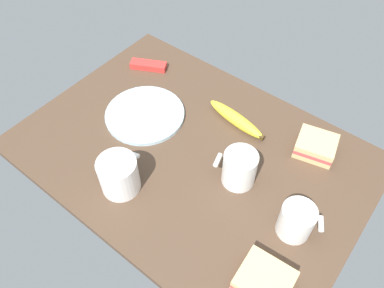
{
  "coord_description": "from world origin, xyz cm",
  "views": [
    {
      "loc": [
        38.6,
        -49.13,
        81.7
      ],
      "look_at": [
        0.0,
        0.0,
        5.0
      ],
      "focal_mm": 35.58,
      "sensor_mm": 36.0,
      "label": 1
    }
  ],
  "objects_px": {
    "coffee_mug_milky": "(119,175)",
    "banana": "(236,119)",
    "coffee_mug_spare": "(239,168)",
    "snack_bar": "(149,65)",
    "coffee_mug_black": "(296,220)",
    "sandwich_side": "(316,146)",
    "plate_of_food": "(145,114)",
    "sandwich_main": "(264,281)"
  },
  "relations": [
    {
      "from": "coffee_mug_black",
      "to": "coffee_mug_milky",
      "type": "relative_size",
      "value": 0.81
    },
    {
      "from": "coffee_mug_black",
      "to": "sandwich_main",
      "type": "relative_size",
      "value": 0.87
    },
    {
      "from": "plate_of_food",
      "to": "coffee_mug_milky",
      "type": "relative_size",
      "value": 1.86
    },
    {
      "from": "banana",
      "to": "snack_bar",
      "type": "distance_m",
      "value": 0.36
    },
    {
      "from": "plate_of_food",
      "to": "sandwich_side",
      "type": "distance_m",
      "value": 0.48
    },
    {
      "from": "plate_of_food",
      "to": "coffee_mug_milky",
      "type": "bearing_deg",
      "value": -61.13
    },
    {
      "from": "coffee_mug_spare",
      "to": "banana",
      "type": "height_order",
      "value": "coffee_mug_spare"
    },
    {
      "from": "sandwich_main",
      "to": "coffee_mug_spare",
      "type": "bearing_deg",
      "value": 135.14
    },
    {
      "from": "plate_of_food",
      "to": "coffee_mug_black",
      "type": "relative_size",
      "value": 2.3
    },
    {
      "from": "coffee_mug_black",
      "to": "coffee_mug_spare",
      "type": "bearing_deg",
      "value": 167.86
    },
    {
      "from": "coffee_mug_black",
      "to": "banana",
      "type": "height_order",
      "value": "coffee_mug_black"
    },
    {
      "from": "coffee_mug_spare",
      "to": "snack_bar",
      "type": "bearing_deg",
      "value": 158.64
    },
    {
      "from": "coffee_mug_milky",
      "to": "sandwich_main",
      "type": "relative_size",
      "value": 1.08
    },
    {
      "from": "sandwich_main",
      "to": "banana",
      "type": "distance_m",
      "value": 0.45
    },
    {
      "from": "sandwich_main",
      "to": "snack_bar",
      "type": "relative_size",
      "value": 0.98
    },
    {
      "from": "coffee_mug_black",
      "to": "sandwich_side",
      "type": "height_order",
      "value": "coffee_mug_black"
    },
    {
      "from": "plate_of_food",
      "to": "coffee_mug_milky",
      "type": "distance_m",
      "value": 0.25
    },
    {
      "from": "sandwich_main",
      "to": "banana",
      "type": "xyz_separation_m",
      "value": [
        -0.3,
        0.34,
        -0.0
      ]
    },
    {
      "from": "coffee_mug_spare",
      "to": "banana",
      "type": "distance_m",
      "value": 0.19
    },
    {
      "from": "plate_of_food",
      "to": "sandwich_side",
      "type": "relative_size",
      "value": 1.94
    },
    {
      "from": "coffee_mug_milky",
      "to": "banana",
      "type": "distance_m",
      "value": 0.37
    },
    {
      "from": "plate_of_food",
      "to": "coffee_mug_spare",
      "type": "relative_size",
      "value": 2.13
    },
    {
      "from": "coffee_mug_black",
      "to": "plate_of_food",
      "type": "bearing_deg",
      "value": 173.74
    },
    {
      "from": "coffee_mug_milky",
      "to": "sandwich_main",
      "type": "height_order",
      "value": "coffee_mug_milky"
    },
    {
      "from": "coffee_mug_black",
      "to": "coffee_mug_spare",
      "type": "xyz_separation_m",
      "value": [
        -0.18,
        0.04,
        0.01
      ]
    },
    {
      "from": "coffee_mug_spare",
      "to": "sandwich_main",
      "type": "height_order",
      "value": "coffee_mug_spare"
    },
    {
      "from": "snack_bar",
      "to": "coffee_mug_black",
      "type": "bearing_deg",
      "value": -46.06
    },
    {
      "from": "sandwich_side",
      "to": "snack_bar",
      "type": "bearing_deg",
      "value": -178.26
    },
    {
      "from": "coffee_mug_milky",
      "to": "sandwich_side",
      "type": "bearing_deg",
      "value": 50.59
    },
    {
      "from": "plate_of_food",
      "to": "sandwich_main",
      "type": "relative_size",
      "value": 2.01
    },
    {
      "from": "coffee_mug_spare",
      "to": "banana",
      "type": "relative_size",
      "value": 0.54
    },
    {
      "from": "coffee_mug_black",
      "to": "banana",
      "type": "relative_size",
      "value": 0.5
    },
    {
      "from": "coffee_mug_black",
      "to": "snack_bar",
      "type": "distance_m",
      "value": 0.68
    },
    {
      "from": "coffee_mug_black",
      "to": "coffee_mug_spare",
      "type": "relative_size",
      "value": 0.93
    },
    {
      "from": "coffee_mug_spare",
      "to": "snack_bar",
      "type": "relative_size",
      "value": 0.93
    },
    {
      "from": "sandwich_main",
      "to": "snack_bar",
      "type": "height_order",
      "value": "sandwich_main"
    },
    {
      "from": "coffee_mug_milky",
      "to": "sandwich_side",
      "type": "distance_m",
      "value": 0.51
    },
    {
      "from": "banana",
      "to": "sandwich_side",
      "type": "bearing_deg",
      "value": 11.72
    },
    {
      "from": "plate_of_food",
      "to": "snack_bar",
      "type": "relative_size",
      "value": 1.97
    },
    {
      "from": "sandwich_main",
      "to": "coffee_mug_milky",
      "type": "bearing_deg",
      "value": -178.99
    },
    {
      "from": "coffee_mug_milky",
      "to": "snack_bar",
      "type": "bearing_deg",
      "value": 123.83
    },
    {
      "from": "coffee_mug_milky",
      "to": "banana",
      "type": "height_order",
      "value": "coffee_mug_milky"
    }
  ]
}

